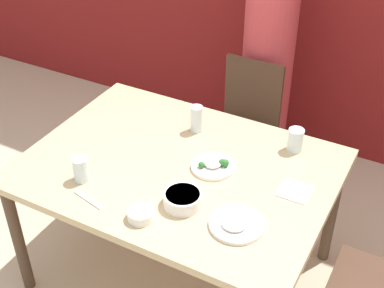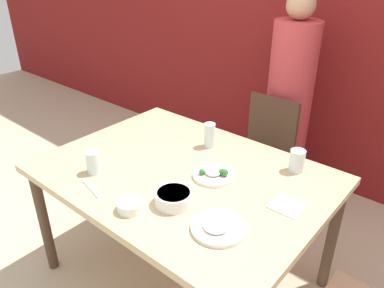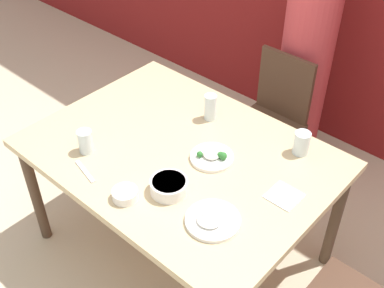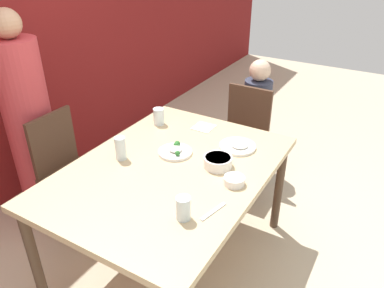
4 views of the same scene
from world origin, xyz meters
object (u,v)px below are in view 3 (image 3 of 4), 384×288
Objects in this scene: bowl_curry at (169,186)px; plate_rice_adult at (212,220)px; person_adult at (305,64)px; glass_water_tall at (210,107)px; chair_adult_spot at (271,117)px.

bowl_curry is 0.73× the size of plate_rice_adult.
person_adult is 0.92m from glass_water_tall.
bowl_curry is 0.60m from glass_water_tall.
chair_adult_spot is 3.68× the size of plate_rice_adult.
plate_rice_adult is at bearing -68.71° from chair_adult_spot.
person_adult is at bearing 96.96° from bowl_curry.
person_adult reaches higher than bowl_curry.
chair_adult_spot is at bearing 99.02° from bowl_curry.
person_adult is at bearing 87.18° from glass_water_tall.
chair_adult_spot is 5.96× the size of glass_water_tall.
chair_adult_spot is 1.25m from plate_rice_adult.
chair_adult_spot is 1.18m from bowl_curry.
glass_water_tall is (-0.22, 0.55, 0.04)m from bowl_curry.
person_adult reaches higher than glass_water_tall.
bowl_curry is 0.26m from plate_rice_adult.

